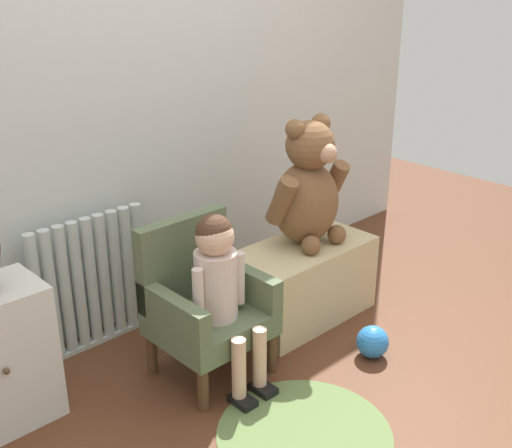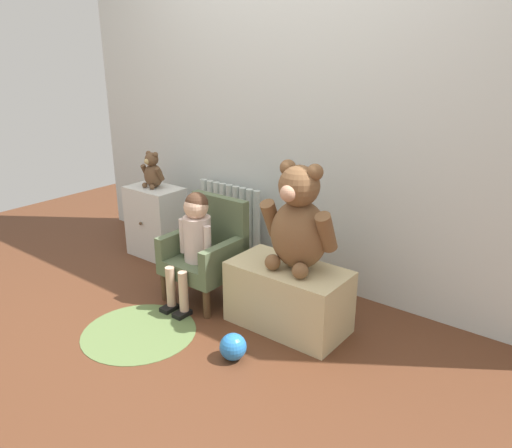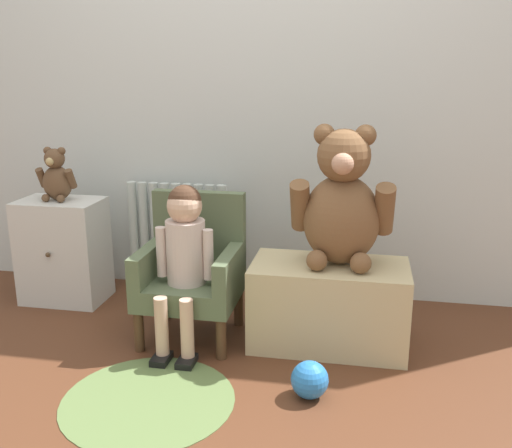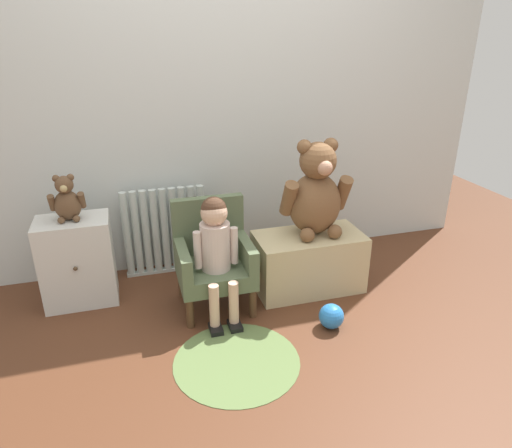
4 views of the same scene
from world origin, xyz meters
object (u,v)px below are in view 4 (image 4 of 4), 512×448
Objects in this scene: radiator at (165,232)px; large_teddy_bear at (316,193)px; toy_ball at (331,316)px; floor_rug at (237,361)px; child_figure at (216,241)px; small_dresser at (78,261)px; child_armchair at (213,257)px; low_bench at (308,262)px; small_teddy_bear at (67,200)px.

large_teddy_bear is (0.89, -0.45, 0.34)m from radiator.
floor_rug is at bearing -166.72° from toy_ball.
floor_rug is at bearing -77.97° from radiator.
child_figure reaches higher than floor_rug.
small_dresser is at bearing 152.88° from toy_ball.
radiator is 0.93× the size of floor_rug.
radiator is 1.05m from large_teddy_bear.
child_figure is at bearing 89.29° from floor_rug.
large_teddy_bear reaches higher than floor_rug.
child_armchair reaches higher than small_dresser.
large_teddy_bear is (0.04, 0.03, 0.45)m from low_bench.
small_teddy_bear is at bearing 161.61° from child_armchair.
child_armchair is at bearing 90.00° from child_figure.
floor_rug is at bearing -47.14° from small_teddy_bear.
large_teddy_bear reaches higher than radiator.
radiator is 0.69m from small_teddy_bear.
child_armchair is at bearing -64.45° from radiator.
child_figure is (0.78, -0.37, 0.19)m from small_dresser.
small_dresser is at bearing 161.73° from child_armchair.
large_teddy_bear is (1.43, -0.22, 0.36)m from small_dresser.
small_teddy_bear reaches higher than child_armchair.
low_bench is at bearing -29.49° from radiator.
large_teddy_bear reaches higher than small_dresser.
child_armchair reaches higher than radiator.
large_teddy_bear is 0.74m from toy_ball.
child_armchair is at bearing -177.11° from large_teddy_bear.
small_dresser is 1.17m from floor_rug.
low_bench is (1.39, -0.25, -0.08)m from small_dresser.
low_bench is at bearing -10.22° from small_dresser.
child_figure is at bearing -25.28° from small_teddy_bear.
small_teddy_bear is (-0.55, -0.22, 0.36)m from radiator.
low_bench is 0.87m from floor_rug.
large_teddy_bear reaches higher than child_armchair.
radiator is at bearing 115.55° from child_armchair.
small_dresser is 3.81× the size of toy_ball.
small_dresser reaches higher than low_bench.
small_teddy_bear is (-1.40, 0.25, 0.47)m from low_bench.
small_teddy_bear is 0.42× the size of floor_rug.
toy_ball is (0.58, 0.14, 0.07)m from floor_rug.
child_armchair reaches higher than toy_ball.
radiator is 1.11× the size of small_dresser.
child_figure is at bearing -169.45° from low_bench.
toy_ball is (1.36, -0.70, -0.59)m from small_teddy_bear.
radiator is 0.59m from small_dresser.
radiator is at bearing 131.28° from toy_ball.
low_bench is 1.05× the size of floor_rug.
radiator is at bearing 152.99° from large_teddy_bear.
child_armchair is (0.78, -0.26, 0.04)m from small_dresser.
small_teddy_bear is at bearing 171.03° from large_teddy_bear.
low_bench reaches higher than toy_ball.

